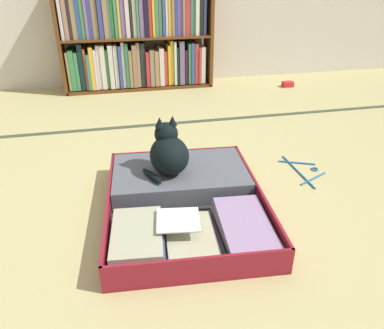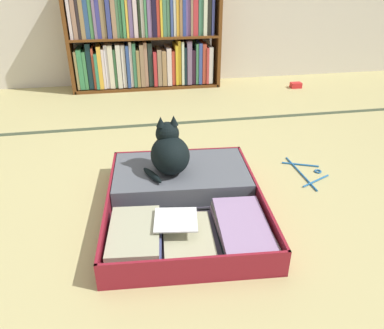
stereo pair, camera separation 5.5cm
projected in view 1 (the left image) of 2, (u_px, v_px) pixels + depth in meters
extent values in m
plane|color=tan|center=(164.00, 232.00, 1.66)|extent=(10.00, 10.00, 0.00)
cube|color=#394430|center=(139.00, 126.00, 2.75)|extent=(4.80, 0.05, 0.00)
cube|color=brown|center=(60.00, 40.00, 3.26)|extent=(0.03, 0.28, 0.94)
cube|color=brown|center=(209.00, 34.00, 3.51)|extent=(0.03, 0.28, 0.94)
cube|color=brown|center=(140.00, 86.00, 3.60)|extent=(1.34, 0.28, 0.02)
cube|color=brown|center=(137.00, 37.00, 3.39)|extent=(1.31, 0.28, 0.02)
cube|color=#908251|center=(69.00, 70.00, 3.40)|extent=(0.02, 0.23, 0.34)
cube|color=#388855|center=(73.00, 68.00, 3.40)|extent=(0.04, 0.23, 0.36)
cube|color=#3E864F|center=(78.00, 69.00, 3.42)|extent=(0.03, 0.23, 0.33)
cube|color=#12292F|center=(82.00, 65.00, 3.41)|extent=(0.04, 0.23, 0.40)
cube|color=#B5442E|center=(86.00, 67.00, 3.42)|extent=(0.02, 0.23, 0.36)
cube|color=#338763|center=(89.00, 70.00, 3.43)|extent=(0.03, 0.23, 0.32)
cube|color=gold|center=(93.00, 67.00, 3.42)|extent=(0.04, 0.23, 0.38)
cube|color=silver|center=(96.00, 68.00, 3.43)|extent=(0.02, 0.23, 0.35)
cube|color=silver|center=(99.00, 65.00, 3.44)|extent=(0.03, 0.23, 0.39)
cube|color=beige|center=(103.00, 65.00, 3.44)|extent=(0.04, 0.23, 0.38)
cube|color=#407B51|center=(107.00, 67.00, 3.46)|extent=(0.02, 0.23, 0.35)
cube|color=silver|center=(111.00, 65.00, 3.45)|extent=(0.04, 0.23, 0.39)
cube|color=silver|center=(116.00, 65.00, 3.47)|extent=(0.04, 0.23, 0.38)
cube|color=#2F4C93|center=(120.00, 65.00, 3.46)|extent=(0.03, 0.23, 0.37)
cube|color=silver|center=(123.00, 63.00, 3.48)|extent=(0.03, 0.23, 0.41)
cube|color=#367454|center=(127.00, 64.00, 3.48)|extent=(0.03, 0.23, 0.39)
cube|color=#967D4A|center=(130.00, 67.00, 3.49)|extent=(0.03, 0.23, 0.33)
cube|color=#927357|center=(134.00, 64.00, 3.49)|extent=(0.04, 0.23, 0.38)
cube|color=#A07761|center=(138.00, 63.00, 3.50)|extent=(0.03, 0.23, 0.40)
cube|color=#1E2927|center=(142.00, 63.00, 3.51)|extent=(0.04, 0.23, 0.39)
cube|color=#BC2F34|center=(147.00, 67.00, 3.53)|extent=(0.03, 0.23, 0.31)
cube|color=#92795E|center=(151.00, 66.00, 3.53)|extent=(0.04, 0.23, 0.33)
cube|color=#A07C52|center=(156.00, 67.00, 3.54)|extent=(0.04, 0.23, 0.32)
cube|color=silver|center=(160.00, 65.00, 3.54)|extent=(0.04, 0.23, 0.34)
cube|color=#B53D2B|center=(165.00, 66.00, 3.57)|extent=(0.03, 0.23, 0.31)
cube|color=gold|center=(168.00, 63.00, 3.56)|extent=(0.02, 0.23, 0.36)
cube|color=gold|center=(170.00, 61.00, 3.56)|extent=(0.03, 0.23, 0.40)
cube|color=silver|center=(174.00, 62.00, 3.56)|extent=(0.02, 0.23, 0.39)
cube|color=black|center=(176.00, 64.00, 3.57)|extent=(0.02, 0.23, 0.34)
cube|color=slate|center=(180.00, 61.00, 3.57)|extent=(0.04, 0.23, 0.40)
cube|color=#2B1727|center=(184.00, 65.00, 3.60)|extent=(0.03, 0.23, 0.32)
cube|color=#428A5F|center=(188.00, 62.00, 3.59)|extent=(0.02, 0.23, 0.37)
cube|color=#364B96|center=(191.00, 62.00, 3.59)|extent=(0.03, 0.23, 0.38)
cube|color=#AC3F2E|center=(194.00, 62.00, 3.60)|extent=(0.04, 0.23, 0.37)
cube|color=#BB3A3B|center=(198.00, 64.00, 3.61)|extent=(0.02, 0.23, 0.33)
cube|color=silver|center=(201.00, 63.00, 3.62)|extent=(0.04, 0.23, 0.34)
cube|color=silver|center=(62.00, 19.00, 3.19)|extent=(0.03, 0.23, 0.32)
cube|color=#A07763|center=(66.00, 16.00, 3.18)|extent=(0.04, 0.23, 0.37)
cube|color=#2A2327|center=(70.00, 17.00, 3.20)|extent=(0.02, 0.23, 0.35)
cube|color=#977B51|center=(74.00, 19.00, 3.21)|extent=(0.03, 0.23, 0.32)
cube|color=#2C4D81|center=(78.00, 16.00, 3.21)|extent=(0.04, 0.23, 0.36)
cube|color=#43844F|center=(82.00, 13.00, 3.20)|extent=(0.03, 0.23, 0.41)
cube|color=slate|center=(86.00, 15.00, 3.21)|extent=(0.02, 0.23, 0.38)
cube|color=#3A3C8A|center=(90.00, 18.00, 3.24)|extent=(0.03, 0.23, 0.32)
cube|color=#8D7453|center=(95.00, 16.00, 3.24)|extent=(0.04, 0.23, 0.34)
cube|color=#363F8B|center=(100.00, 16.00, 3.24)|extent=(0.04, 0.23, 0.35)
cube|color=#A17D5E|center=(105.00, 16.00, 3.25)|extent=(0.04, 0.23, 0.35)
cube|color=#497552|center=(109.00, 13.00, 3.25)|extent=(0.02, 0.23, 0.40)
cube|color=#3B8252|center=(112.00, 15.00, 3.26)|extent=(0.02, 0.23, 0.35)
cube|color=#3F8A55|center=(115.00, 16.00, 3.26)|extent=(0.03, 0.23, 0.34)
cube|color=gold|center=(118.00, 16.00, 3.27)|extent=(0.02, 0.23, 0.34)
cube|color=slate|center=(122.00, 16.00, 3.29)|extent=(0.04, 0.23, 0.33)
cube|color=silver|center=(126.00, 12.00, 3.28)|extent=(0.04, 0.23, 0.40)
cube|color=black|center=(130.00, 13.00, 3.28)|extent=(0.02, 0.23, 0.39)
cube|color=silver|center=(133.00, 13.00, 3.29)|extent=(0.03, 0.23, 0.38)
cube|color=#428657|center=(136.00, 15.00, 3.29)|extent=(0.02, 0.23, 0.36)
cube|color=slate|center=(140.00, 14.00, 3.30)|extent=(0.04, 0.23, 0.37)
cube|color=black|center=(145.00, 17.00, 3.32)|extent=(0.04, 0.23, 0.32)
cube|color=#C13729|center=(149.00, 15.00, 3.32)|extent=(0.03, 0.23, 0.35)
cube|color=gold|center=(152.00, 13.00, 3.31)|extent=(0.02, 0.23, 0.38)
cube|color=#457A5F|center=(155.00, 11.00, 3.33)|extent=(0.03, 0.23, 0.40)
cube|color=#447554|center=(159.00, 13.00, 3.34)|extent=(0.03, 0.23, 0.38)
cube|color=#3B5098|center=(162.00, 11.00, 3.34)|extent=(0.02, 0.23, 0.40)
cube|color=silver|center=(165.00, 15.00, 3.36)|extent=(0.02, 0.23, 0.34)
cube|color=gold|center=(168.00, 14.00, 3.36)|extent=(0.03, 0.23, 0.36)
cube|color=#9B754F|center=(171.00, 12.00, 3.35)|extent=(0.02, 0.23, 0.39)
cube|color=#2E4090|center=(174.00, 14.00, 3.36)|extent=(0.03, 0.23, 0.35)
cube|color=#755397|center=(178.00, 12.00, 3.37)|extent=(0.04, 0.23, 0.39)
cube|color=#94795F|center=(182.00, 11.00, 3.36)|extent=(0.02, 0.23, 0.39)
cube|color=#BB333C|center=(185.00, 15.00, 3.39)|extent=(0.04, 0.23, 0.33)
cube|color=#3D775F|center=(190.00, 11.00, 3.39)|extent=(0.04, 0.23, 0.40)
cube|color=silver|center=(195.00, 15.00, 3.40)|extent=(0.03, 0.23, 0.32)
cube|color=black|center=(199.00, 10.00, 3.40)|extent=(0.04, 0.23, 0.40)
cube|color=#373F85|center=(202.00, 13.00, 3.41)|extent=(0.02, 0.23, 0.35)
cube|color=maroon|center=(192.00, 243.00, 1.59)|extent=(0.75, 0.50, 0.01)
cube|color=maroon|center=(200.00, 270.00, 1.37)|extent=(0.71, 0.07, 0.12)
cube|color=maroon|center=(106.00, 240.00, 1.52)|extent=(0.05, 0.45, 0.12)
cube|color=maroon|center=(273.00, 226.00, 1.61)|extent=(0.05, 0.45, 0.12)
cube|color=#50475B|center=(192.00, 241.00, 1.59)|extent=(0.72, 0.48, 0.01)
cube|color=maroon|center=(180.00, 188.00, 1.98)|extent=(0.75, 0.50, 0.01)
cube|color=maroon|center=(176.00, 160.00, 2.15)|extent=(0.71, 0.07, 0.12)
cube|color=maroon|center=(112.00, 184.00, 1.91)|extent=(0.05, 0.45, 0.12)
cube|color=maroon|center=(245.00, 174.00, 2.00)|extent=(0.05, 0.45, 0.12)
cube|color=#50475B|center=(180.00, 186.00, 1.98)|extent=(0.72, 0.48, 0.01)
cylinder|color=black|center=(185.00, 210.00, 1.78)|extent=(0.69, 0.07, 0.02)
cube|color=silver|center=(138.00, 245.00, 1.55)|extent=(0.25, 0.40, 0.02)
cube|color=silver|center=(138.00, 241.00, 1.54)|extent=(0.25, 0.36, 0.02)
cube|color=navy|center=(139.00, 235.00, 1.54)|extent=(0.24, 0.36, 0.02)
cube|color=#A6A787|center=(137.00, 233.00, 1.52)|extent=(0.24, 0.35, 0.02)
cube|color=#76695A|center=(190.00, 238.00, 1.59)|extent=(0.23, 0.36, 0.02)
cube|color=#AFAC88|center=(191.00, 237.00, 1.56)|extent=(0.23, 0.33, 0.02)
cube|color=#1A2A2A|center=(245.00, 235.00, 1.60)|extent=(0.23, 0.38, 0.02)
cube|color=#9E8096|center=(244.00, 230.00, 1.60)|extent=(0.22, 0.40, 0.02)
cube|color=slate|center=(245.00, 226.00, 1.59)|extent=(0.22, 0.39, 0.02)
cube|color=#9779A5|center=(245.00, 223.00, 1.58)|extent=(0.24, 0.41, 0.02)
cube|color=white|center=(178.00, 220.00, 1.56)|extent=(0.20, 0.19, 0.01)
cube|color=#52565E|center=(180.00, 178.00, 1.95)|extent=(0.71, 0.47, 0.11)
torus|color=white|center=(182.00, 171.00, 1.91)|extent=(0.09, 0.09, 0.01)
cylinder|color=black|center=(142.00, 163.00, 2.11)|extent=(0.02, 0.02, 0.11)
cylinder|color=black|center=(210.00, 159.00, 2.16)|extent=(0.02, 0.02, 0.11)
cube|color=red|center=(182.00, 272.00, 1.38)|extent=(0.03, 0.00, 0.03)
cube|color=yellow|center=(263.00, 270.00, 1.43)|extent=(0.04, 0.01, 0.02)
cube|color=white|center=(196.00, 275.00, 1.39)|extent=(0.04, 0.00, 0.02)
cube|color=white|center=(158.00, 268.00, 1.35)|extent=(0.03, 0.00, 0.03)
ellipsoid|color=black|center=(169.00, 155.00, 1.85)|extent=(0.21, 0.25, 0.19)
ellipsoid|color=black|center=(167.00, 158.00, 1.92)|extent=(0.14, 0.09, 0.10)
sphere|color=black|center=(166.00, 134.00, 1.85)|extent=(0.12, 0.12, 0.12)
cone|color=black|center=(172.00, 121.00, 1.82)|extent=(0.04, 0.04, 0.05)
cone|color=black|center=(160.00, 122.00, 1.80)|extent=(0.04, 0.04, 0.05)
sphere|color=#D0CD42|center=(168.00, 128.00, 1.89)|extent=(0.02, 0.02, 0.02)
sphere|color=#D0CD42|center=(160.00, 129.00, 1.88)|extent=(0.02, 0.02, 0.02)
ellipsoid|color=black|center=(152.00, 176.00, 1.83)|extent=(0.10, 0.17, 0.03)
cylinder|color=#205F9E|center=(298.00, 171.00, 2.14)|extent=(0.02, 0.39, 0.01)
cylinder|color=#205F9E|center=(297.00, 163.00, 2.23)|extent=(0.20, 0.09, 0.01)
cylinder|color=#205F9E|center=(313.00, 179.00, 2.07)|extent=(0.20, 0.10, 0.01)
torus|color=#205F9E|center=(315.00, 169.00, 2.16)|extent=(0.04, 0.04, 0.01)
cube|color=red|center=(288.00, 84.00, 3.61)|extent=(0.10, 0.07, 0.05)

